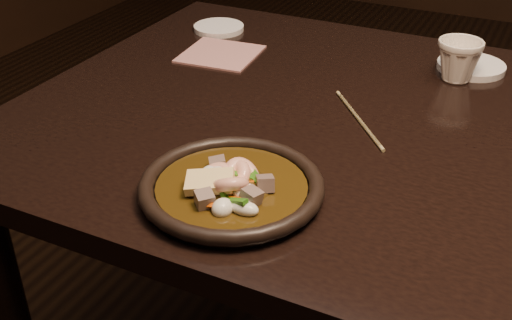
% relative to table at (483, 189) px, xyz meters
% --- Properties ---
extents(table, '(1.60, 0.90, 0.75)m').
position_rel_table_xyz_m(table, '(0.00, 0.00, 0.00)').
color(table, black).
rests_on(table, floor).
extents(plate, '(0.26, 0.26, 0.03)m').
position_rel_table_xyz_m(plate, '(-0.30, -0.29, 0.09)').
color(plate, black).
rests_on(plate, table).
extents(stirfry, '(0.12, 0.13, 0.06)m').
position_rel_table_xyz_m(stirfry, '(-0.30, -0.30, 0.10)').
color(stirfry, '#332309').
rests_on(stirfry, plate).
extents(saucer_left, '(0.11, 0.11, 0.01)m').
position_rel_table_xyz_m(saucer_left, '(-0.64, 0.29, 0.08)').
color(saucer_left, white).
rests_on(saucer_left, table).
extents(saucer_right, '(0.13, 0.13, 0.01)m').
position_rel_table_xyz_m(saucer_right, '(-0.09, 0.30, 0.08)').
color(saucer_right, white).
rests_on(saucer_right, table).
extents(tea_cup, '(0.10, 0.09, 0.09)m').
position_rel_table_xyz_m(tea_cup, '(-0.10, 0.24, 0.12)').
color(tea_cup, white).
rests_on(tea_cup, table).
extents(chopsticks, '(0.14, 0.17, 0.01)m').
position_rel_table_xyz_m(chopsticks, '(-0.22, -0.00, 0.08)').
color(chopsticks, tan).
rests_on(chopsticks, table).
extents(napkin, '(0.16, 0.16, 0.00)m').
position_rel_table_xyz_m(napkin, '(-0.57, 0.16, 0.08)').
color(napkin, tan).
rests_on(napkin, table).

